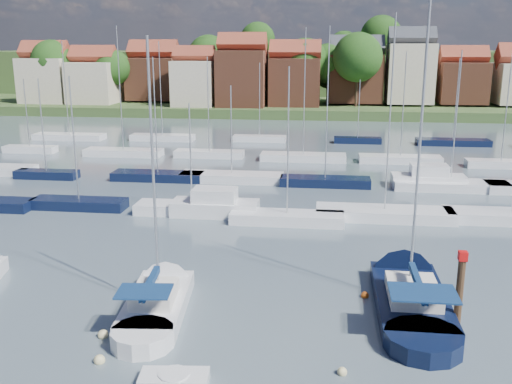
# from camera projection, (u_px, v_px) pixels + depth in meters

# --- Properties ---
(ground) EXTENTS (260.00, 260.00, 0.00)m
(ground) POSITION_uv_depth(u_px,v_px,m) (295.00, 167.00, 64.89)
(ground) COLOR #485562
(ground) RESTS_ON ground
(sailboat_centre) EXTENTS (4.00, 11.27, 15.03)m
(sailboat_centre) POSITION_uv_depth(u_px,v_px,m) (162.00, 295.00, 30.64)
(sailboat_centre) COLOR silver
(sailboat_centre) RESTS_ON ground
(sailboat_navy) EXTENTS (3.63, 13.62, 18.75)m
(sailboat_navy) POSITION_uv_depth(u_px,v_px,m) (406.00, 287.00, 31.69)
(sailboat_navy) COLOR black
(sailboat_navy) RESTS_ON ground
(tender) EXTENTS (2.92, 1.58, 0.60)m
(tender) POSITION_uv_depth(u_px,v_px,m) (174.00, 379.00, 23.06)
(tender) COLOR silver
(tender) RESTS_ON ground
(timber_piling) EXTENTS (0.40, 0.40, 6.23)m
(timber_piling) POSITION_uv_depth(u_px,v_px,m) (458.00, 310.00, 27.48)
(timber_piling) COLOR #4C331E
(timber_piling) RESTS_ON ground
(buoy_b) EXTENTS (0.50, 0.50, 0.50)m
(buoy_b) POSITION_uv_depth(u_px,v_px,m) (100.00, 362.00, 24.75)
(buoy_b) COLOR beige
(buoy_b) RESTS_ON ground
(buoy_c) EXTENTS (0.52, 0.52, 0.52)m
(buoy_c) POSITION_uv_depth(u_px,v_px,m) (103.00, 337.00, 26.90)
(buoy_c) COLOR beige
(buoy_c) RESTS_ON ground
(buoy_d) EXTENTS (0.42, 0.42, 0.42)m
(buoy_d) POSITION_uv_depth(u_px,v_px,m) (342.00, 374.00, 23.86)
(buoy_d) COLOR beige
(buoy_d) RESTS_ON ground
(buoy_e) EXTENTS (0.43, 0.43, 0.43)m
(buoy_e) POSITION_uv_depth(u_px,v_px,m) (365.00, 297.00, 31.17)
(buoy_e) COLOR #D85914
(buoy_e) RESTS_ON ground
(marina_field) EXTENTS (79.62, 41.41, 15.93)m
(marina_field) POSITION_uv_depth(u_px,v_px,m) (310.00, 173.00, 59.89)
(marina_field) COLOR silver
(marina_field) RESTS_ON ground
(far_shore_town) EXTENTS (212.46, 90.00, 22.27)m
(far_shore_town) POSITION_uv_depth(u_px,v_px,m) (323.00, 80.00, 152.57)
(far_shore_town) COLOR #3C592C
(far_shore_town) RESTS_ON ground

